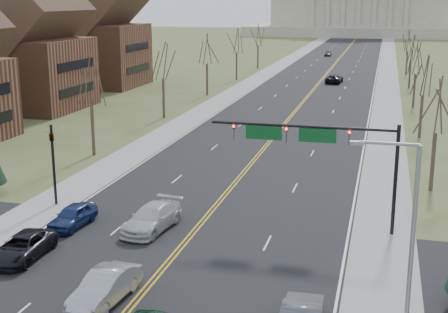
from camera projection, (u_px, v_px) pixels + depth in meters
The scene contains 30 objects.
ground at pixel (129, 308), 30.58m from camera, with size 600.00×600.00×0.00m, color #4F582C.
road at pixel (330, 69), 133.81m from camera, with size 20.00×380.00×0.01m, color black.
cross_road at pixel (170, 260), 36.21m from camera, with size 120.00×14.00×0.01m, color black.
sidewalk_left at pixel (275, 68), 136.72m from camera, with size 4.00×380.00×0.03m, color gray.
sidewalk_right at pixel (388, 71), 130.90m from camera, with size 4.00×380.00×0.03m, color gray.
center_line at pixel (330, 69), 133.81m from camera, with size 0.42×380.00×0.01m, color gold.
edge_line_left at pixel (285, 68), 136.18m from camera, with size 0.15×380.00×0.01m, color silver.
edge_line_right at pixel (377, 71), 131.44m from camera, with size 0.15×380.00×0.01m, color silver.
capitol at pixel (362, 0), 261.63m from camera, with size 90.00×60.00×50.00m.
signal_mast at pixel (316, 143), 40.03m from camera, with size 12.12×0.44×7.20m.
signal_left at pixel (53, 156), 45.12m from camera, with size 0.32×0.36×6.00m.
street_light at pixel (407, 232), 26.21m from camera, with size 2.90×0.25×9.07m.
tree_r_0 at pixel (437, 109), 47.74m from camera, with size 3.74×3.74×8.50m.
tree_l_0 at pixel (90, 84), 58.91m from camera, with size 3.96×3.96×9.00m.
tree_r_1 at pixel (424, 78), 66.51m from camera, with size 3.74×3.74×8.50m.
tree_l_1 at pixel (163, 63), 77.68m from camera, with size 3.96×3.96×9.00m.
tree_r_2 at pixel (416, 60), 85.28m from camera, with size 3.74×3.74×8.50m.
tree_l_2 at pixel (207, 51), 96.44m from camera, with size 3.96×3.96×9.00m.
tree_r_3 at pixel (412, 49), 104.05m from camera, with size 3.74×3.74×8.50m.
tree_l_3 at pixel (237, 42), 115.21m from camera, with size 3.96×3.96×9.00m.
tree_r_4 at pixel (408, 41), 122.82m from camera, with size 3.74×3.74×8.50m.
tree_l_4 at pixel (258, 36), 133.98m from camera, with size 3.96×3.96×9.00m.
bldg_left_mid at pixel (24, 46), 84.12m from camera, with size 15.10×14.28×20.75m.
bldg_left_far at pixel (90, 30), 106.89m from camera, with size 17.10×14.28×23.25m.
car_sb_inner_lead at pixel (105, 287), 31.01m from camera, with size 1.70×4.88×1.61m, color #A2A4A9.
car_sb_outer_lead at pixel (22, 247), 36.31m from camera, with size 2.31×5.01×1.39m, color black.
car_sb_inner_second at pixel (152, 218), 40.81m from camera, with size 2.27×5.59×1.62m, color beige.
car_sb_outer_second at pixel (73, 216), 41.38m from camera, with size 1.73×4.31×1.47m, color navy.
car_far_nb at pixel (334, 79), 111.93m from camera, with size 2.57×5.57×1.55m, color black.
car_far_sb at pixel (328, 53), 164.53m from camera, with size 1.72×4.28×1.46m, color #4E5056.
Camera 1 is at (11.45, -25.76, 14.76)m, focal length 50.00 mm.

